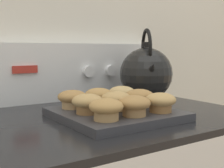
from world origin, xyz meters
TOP-DOWN VIEW (x-y plane):
  - wall_back at (0.00, 0.67)m, footprint 8.00×0.05m
  - control_panel at (0.00, 0.62)m, footprint 0.76×0.07m
  - muffin_pan at (-0.03, 0.26)m, footprint 0.31×0.31m
  - muffin_r0_c0 at (-0.11, 0.17)m, footprint 0.08×0.08m
  - muffin_r0_c1 at (-0.03, 0.17)m, footprint 0.08×0.08m
  - muffin_r0_c2 at (0.06, 0.17)m, footprint 0.08×0.08m
  - muffin_r1_c0 at (-0.11, 0.26)m, footprint 0.08×0.08m
  - muffin_r1_c1 at (-0.03, 0.26)m, footprint 0.08×0.08m
  - muffin_r1_c2 at (0.06, 0.26)m, footprint 0.08×0.08m
  - muffin_r2_c0 at (-0.11, 0.35)m, footprint 0.08×0.08m
  - muffin_r2_c1 at (-0.03, 0.35)m, footprint 0.08×0.08m
  - muffin_r2_c2 at (0.06, 0.35)m, footprint 0.08×0.08m
  - tea_kettle at (0.24, 0.45)m, footprint 0.20×0.23m

SIDE VIEW (x-z plane):
  - muffin_pan at x=-0.03m, z-range 0.93..0.95m
  - muffin_r0_c0 at x=-0.11m, z-range 0.95..1.00m
  - muffin_r0_c1 at x=-0.03m, z-range 0.95..1.00m
  - muffin_r0_c2 at x=0.06m, z-range 0.95..1.00m
  - muffin_r1_c0 at x=-0.11m, z-range 0.95..1.00m
  - muffin_r1_c1 at x=-0.03m, z-range 0.95..1.00m
  - muffin_r1_c2 at x=0.06m, z-range 0.95..1.00m
  - muffin_r2_c0 at x=-0.11m, z-range 0.95..1.00m
  - muffin_r2_c1 at x=-0.03m, z-range 0.95..1.00m
  - muffin_r2_c2 at x=0.06m, z-range 0.95..1.00m
  - tea_kettle at x=0.24m, z-range 0.90..1.16m
  - control_panel at x=0.00m, z-range 0.93..1.14m
  - wall_back at x=0.00m, z-range 0.00..2.40m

